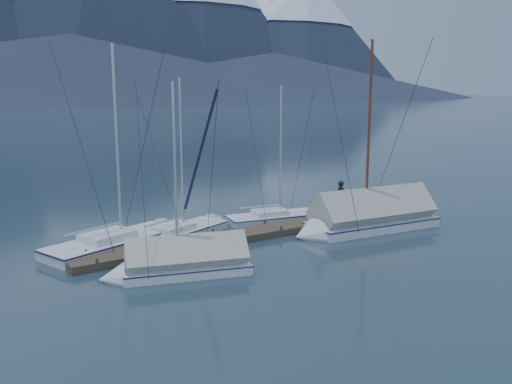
% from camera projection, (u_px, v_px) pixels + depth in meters
% --- Properties ---
extents(ground, '(1000.00, 1000.00, 0.00)m').
position_uv_depth(ground, '(281.00, 246.00, 24.61)').
color(ground, '#162632').
rests_on(ground, ground).
extents(dock, '(18.00, 1.50, 0.54)m').
position_uv_depth(dock, '(256.00, 234.00, 26.22)').
color(dock, '#382D23').
rests_on(dock, ground).
extents(mooring_posts, '(15.12, 1.52, 0.35)m').
position_uv_depth(mooring_posts, '(247.00, 231.00, 25.90)').
color(mooring_posts, '#382D23').
rests_on(mooring_posts, ground).
extents(sailboat_open_left, '(7.74, 4.32, 9.87)m').
position_uv_depth(sailboat_open_left, '(131.00, 240.00, 25.06)').
color(sailboat_open_left, silver).
rests_on(sailboat_open_left, ground).
extents(sailboat_open_mid, '(6.53, 3.77, 8.33)m').
position_uv_depth(sailboat_open_mid, '(190.00, 231.00, 26.76)').
color(sailboat_open_mid, silver).
rests_on(sailboat_open_mid, ground).
extents(sailboat_open_right, '(6.22, 2.96, 7.94)m').
position_uv_depth(sailboat_open_right, '(287.00, 217.00, 29.55)').
color(sailboat_open_right, silver).
rests_on(sailboat_open_right, ground).
extents(sailboat_covered_near, '(8.24, 3.63, 10.40)m').
position_uv_depth(sailboat_covered_near, '(363.00, 220.00, 27.30)').
color(sailboat_covered_near, silver).
rests_on(sailboat_covered_near, ground).
extents(sailboat_covered_far, '(5.99, 3.37, 8.06)m').
position_uv_depth(sailboat_covered_far, '(175.00, 265.00, 20.73)').
color(sailboat_covered_far, white).
rests_on(sailboat_covered_far, ground).
extents(person, '(0.43, 0.65, 1.77)m').
position_uv_depth(person, '(341.00, 197.00, 29.62)').
color(person, black).
rests_on(person, dock).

